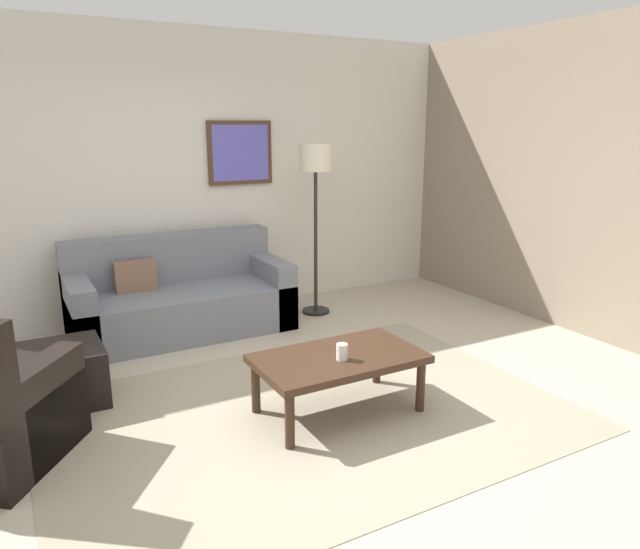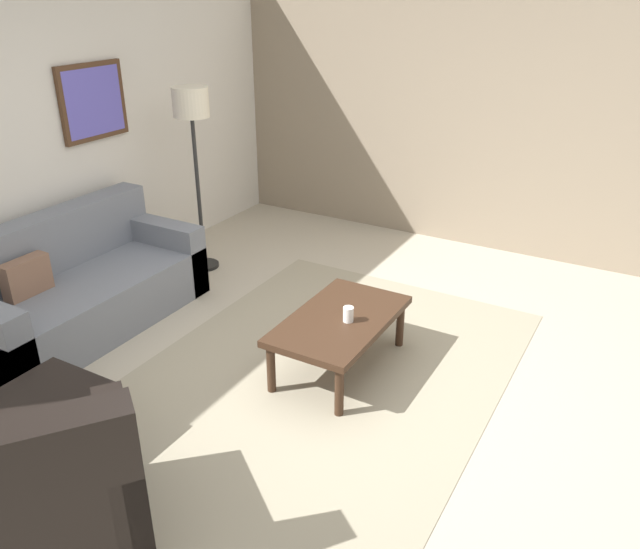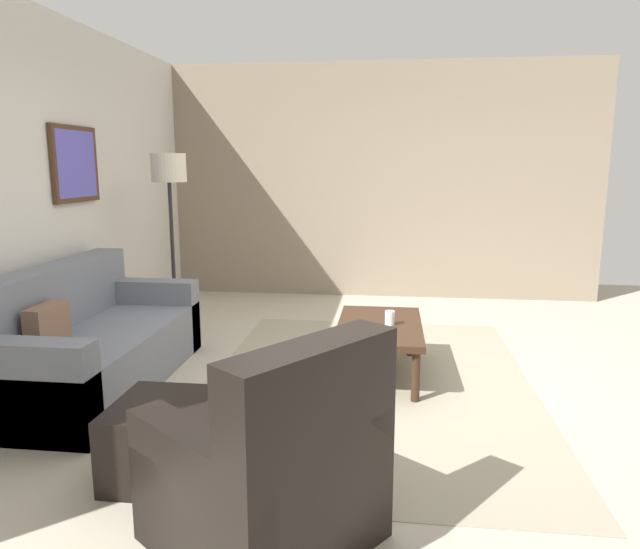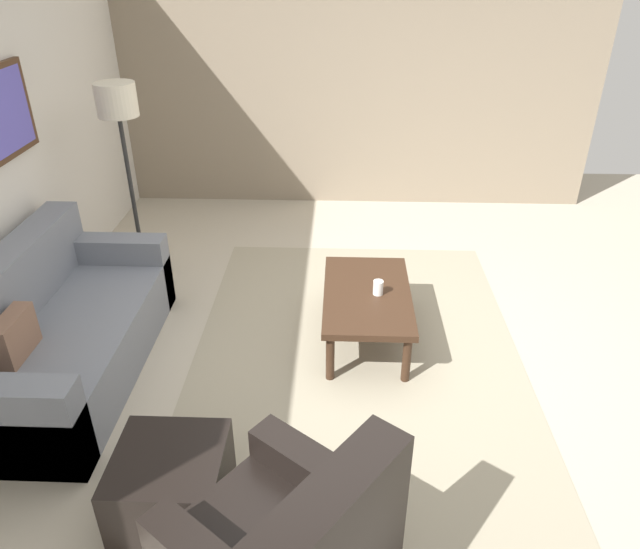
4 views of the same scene
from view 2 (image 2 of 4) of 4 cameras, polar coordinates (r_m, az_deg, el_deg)
ground_plane at (r=4.52m, az=-0.21°, el=-9.26°), size 8.00×8.00×0.00m
rear_partition at (r=5.63m, az=-24.34°, el=11.15°), size 6.00×0.12×2.80m
stone_feature_panel at (r=6.60m, az=13.29°, el=14.47°), size 0.12×5.20×2.80m
area_rug at (r=4.52m, az=-0.21°, el=-9.22°), size 3.38×2.39×0.01m
couch_main at (r=5.42m, az=-21.35°, el=-1.29°), size 1.97×0.92×0.88m
armchair_leather at (r=3.40m, az=-22.82°, el=-18.67°), size 1.12×1.12×0.95m
ottoman at (r=4.12m, az=-23.07°, el=-12.09°), size 0.56×0.56×0.40m
coffee_table at (r=4.44m, az=1.80°, el=-4.46°), size 1.10×0.64×0.41m
cup at (r=4.35m, az=2.58°, el=-3.62°), size 0.07×0.07×0.11m
lamp_standing at (r=5.85m, az=-11.48°, el=13.40°), size 0.32×0.32×1.71m
framed_artwork at (r=5.86m, az=-19.84°, el=14.50°), size 0.68×0.04×0.63m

